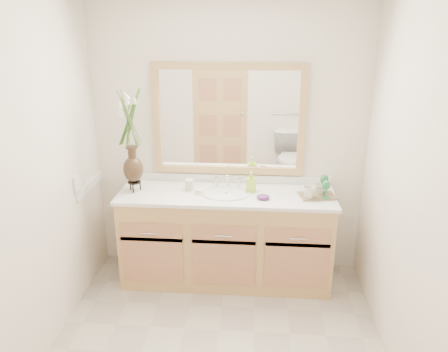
# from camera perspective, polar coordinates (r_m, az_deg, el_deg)

# --- Properties ---
(wall_back) EXTENTS (2.40, 0.02, 2.40)m
(wall_back) POSITION_cam_1_polar(r_m,az_deg,el_deg) (3.87, 0.62, 4.42)
(wall_back) COLOR white
(wall_back) RESTS_ON floor
(wall_left) EXTENTS (0.02, 2.60, 2.40)m
(wall_left) POSITION_cam_1_polar(r_m,az_deg,el_deg) (3.00, -24.76, -2.05)
(wall_left) COLOR white
(wall_left) RESTS_ON floor
(wall_right) EXTENTS (0.02, 2.60, 2.40)m
(wall_right) POSITION_cam_1_polar(r_m,az_deg,el_deg) (2.79, 24.04, -3.50)
(wall_right) COLOR white
(wall_right) RESTS_ON floor
(vanity) EXTENTS (1.80, 0.55, 0.80)m
(vanity) POSITION_cam_1_polar(r_m,az_deg,el_deg) (3.90, 0.29, -8.12)
(vanity) COLOR tan
(vanity) RESTS_ON floor
(counter) EXTENTS (1.84, 0.57, 0.03)m
(counter) POSITION_cam_1_polar(r_m,az_deg,el_deg) (3.72, 0.30, -2.46)
(counter) COLOR white
(counter) RESTS_ON vanity
(sink) EXTENTS (0.38, 0.34, 0.23)m
(sink) POSITION_cam_1_polar(r_m,az_deg,el_deg) (3.72, 0.28, -3.12)
(sink) COLOR white
(sink) RESTS_ON counter
(mirror) EXTENTS (1.32, 0.04, 0.97)m
(mirror) POSITION_cam_1_polar(r_m,az_deg,el_deg) (3.80, 0.61, 7.32)
(mirror) COLOR white
(mirror) RESTS_ON wall_back
(switch_plate) EXTENTS (0.02, 0.12, 0.12)m
(switch_plate) POSITION_cam_1_polar(r_m,az_deg,el_deg) (3.71, -18.59, -0.89)
(switch_plate) COLOR white
(switch_plate) RESTS_ON wall_left
(flower_vase) EXTENTS (0.20, 0.20, 0.82)m
(flower_vase) POSITION_cam_1_polar(r_m,az_deg,el_deg) (3.68, -12.15, 6.21)
(flower_vase) COLOR black
(flower_vase) RESTS_ON counter
(tumbler) EXTENTS (0.07, 0.07, 0.10)m
(tumbler) POSITION_cam_1_polar(r_m,az_deg,el_deg) (3.78, -4.57, -1.16)
(tumbler) COLOR beige
(tumbler) RESTS_ON counter
(soap_dish) EXTENTS (0.09, 0.09, 0.03)m
(soap_dish) POSITION_cam_1_polar(r_m,az_deg,el_deg) (3.71, -3.25, -2.13)
(soap_dish) COLOR beige
(soap_dish) RESTS_ON counter
(soap_bottle) EXTENTS (0.08, 0.08, 0.16)m
(soap_bottle) POSITION_cam_1_polar(r_m,az_deg,el_deg) (3.73, 3.57, -0.86)
(soap_bottle) COLOR #A4DA33
(soap_bottle) RESTS_ON counter
(purple_dish) EXTENTS (0.12, 0.11, 0.04)m
(purple_dish) POSITION_cam_1_polar(r_m,az_deg,el_deg) (3.60, 5.14, -2.74)
(purple_dish) COLOR #592267
(purple_dish) RESTS_ON counter
(tray) EXTENTS (0.32, 0.24, 0.01)m
(tray) POSITION_cam_1_polar(r_m,az_deg,el_deg) (3.72, 12.09, -2.55)
(tray) COLOR brown
(tray) RESTS_ON counter
(mug_left) EXTENTS (0.13, 0.12, 0.10)m
(mug_left) POSITION_cam_1_polar(r_m,az_deg,el_deg) (3.63, 11.05, -2.07)
(mug_left) COLOR beige
(mug_left) RESTS_ON tray
(mug_right) EXTENTS (0.10, 0.09, 0.09)m
(mug_right) POSITION_cam_1_polar(r_m,az_deg,el_deg) (3.73, 12.35, -1.66)
(mug_right) COLOR beige
(mug_right) RESTS_ON tray
(goblet_front) EXTENTS (0.07, 0.07, 0.15)m
(goblet_front) POSITION_cam_1_polar(r_m,az_deg,el_deg) (3.64, 13.21, -1.29)
(goblet_front) COLOR #236937
(goblet_front) RESTS_ON tray
(goblet_back) EXTENTS (0.07, 0.07, 0.16)m
(goblet_back) POSITION_cam_1_polar(r_m,az_deg,el_deg) (3.75, 12.95, -0.59)
(goblet_back) COLOR #236937
(goblet_back) RESTS_ON tray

